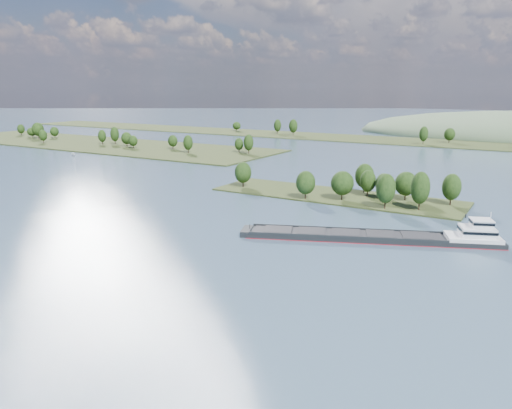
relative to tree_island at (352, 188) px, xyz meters
The scene contains 6 objects.
ground 59.54m from the tree_island, 97.03° to the right, with size 1800.00×1800.00×0.00m, color #3E556B.
tree_island is the anchor object (origin of this frame).
left_bank 250.01m from the tree_island, 161.05° to the left, with size 300.00×80.00×14.91m.
back_shoreline 220.99m from the tree_island, 89.32° to the left, with size 900.00×60.00×15.61m.
cargo_barge 54.07m from the tree_island, 59.09° to the right, with size 71.82×35.56×9.99m.
motorboat 197.80m from the tree_island, behind, with size 2.06×5.49×2.12m, color silver.
Camera 1 is at (72.72, -4.64, 43.24)m, focal length 35.00 mm.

